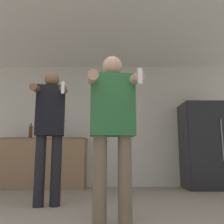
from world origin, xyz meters
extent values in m
cube|color=beige|center=(0.00, 3.42, 1.27)|extent=(7.00, 0.06, 2.55)
cube|color=silver|center=(0.00, 1.70, 2.57)|extent=(7.00, 3.91, 0.05)
cube|color=#262628|center=(2.09, 3.05, 0.82)|extent=(0.73, 0.69, 1.63)
cube|color=black|center=(2.09, 2.70, 0.82)|extent=(0.71, 0.01, 1.57)
cylinder|color=#99999E|center=(2.32, 2.67, 0.90)|extent=(0.02, 0.02, 0.74)
cube|color=#997551|center=(-1.01, 3.14, 0.47)|extent=(1.67, 0.50, 0.95)
cube|color=brown|center=(-1.01, 3.14, 0.95)|extent=(1.70, 0.53, 0.01)
cylinder|color=#563314|center=(-1.27, 3.07, 1.08)|extent=(0.07, 0.07, 0.24)
cylinder|color=#563314|center=(-1.27, 3.07, 1.23)|extent=(0.03, 0.03, 0.06)
sphere|color=silver|center=(-1.27, 3.07, 1.25)|extent=(0.03, 0.03, 0.03)
cylinder|color=black|center=(-0.76, 3.07, 1.03)|extent=(0.08, 0.08, 0.16)
cylinder|color=black|center=(-0.76, 3.07, 1.14)|extent=(0.03, 0.03, 0.06)
sphere|color=maroon|center=(-0.76, 3.07, 1.17)|extent=(0.03, 0.03, 0.03)
cylinder|color=silver|center=(-0.59, 3.07, 1.08)|extent=(0.07, 0.07, 0.26)
cylinder|color=silver|center=(-0.59, 3.07, 1.25)|extent=(0.03, 0.03, 0.08)
sphere|color=#B29933|center=(-0.59, 3.07, 1.29)|extent=(0.03, 0.03, 0.03)
cylinder|color=#75664C|center=(0.23, 0.50, 0.40)|extent=(0.13, 0.13, 0.79)
cylinder|color=#75664C|center=(0.45, 0.53, 0.40)|extent=(0.13, 0.13, 0.79)
cube|color=#2D6B38|center=(0.34, 0.52, 1.09)|extent=(0.44, 0.24, 0.59)
sphere|color=tan|center=(0.34, 0.52, 1.48)|extent=(0.19, 0.19, 0.19)
cylinder|color=tan|center=(0.16, 0.33, 1.30)|extent=(0.13, 0.36, 0.15)
cylinder|color=tan|center=(0.56, 0.37, 1.30)|extent=(0.13, 0.36, 0.15)
cube|color=white|center=(0.57, 0.21, 1.28)|extent=(0.04, 0.04, 0.14)
cylinder|color=black|center=(-0.56, 1.36, 0.43)|extent=(0.13, 0.13, 0.87)
cylinder|color=black|center=(-0.37, 1.38, 0.43)|extent=(0.13, 0.13, 0.87)
cube|color=black|center=(-0.46, 1.37, 1.19)|extent=(0.38, 0.25, 0.65)
sphere|color=brown|center=(-0.46, 1.37, 1.61)|extent=(0.19, 0.19, 0.19)
cylinder|color=brown|center=(-0.61, 1.15, 1.43)|extent=(0.14, 0.42, 0.15)
cylinder|color=brown|center=(-0.27, 1.20, 1.43)|extent=(0.14, 0.42, 0.15)
cube|color=white|center=(-0.24, 1.00, 1.40)|extent=(0.04, 0.04, 0.14)
camera|label=1|loc=(0.34, -1.82, 0.60)|focal=40.00mm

